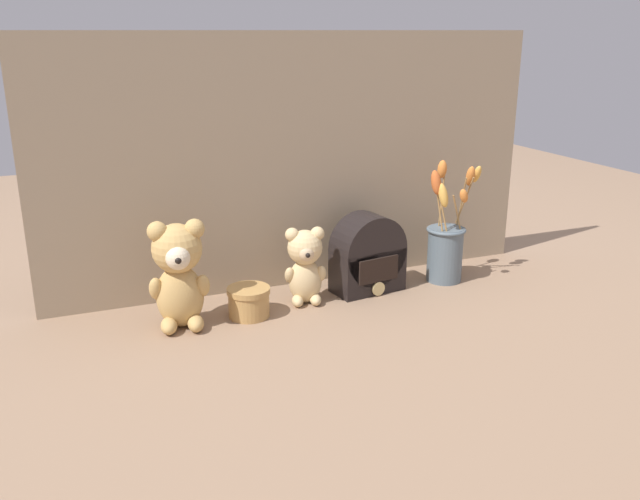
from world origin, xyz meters
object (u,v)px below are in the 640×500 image
at_px(flower_vase, 446,245).
at_px(vintage_radio, 368,257).
at_px(teddy_bear_medium, 305,264).
at_px(teddy_bear_large, 179,273).
at_px(decorative_tin_tall, 249,302).

xyz_separation_m(flower_vase, vintage_radio, (-0.23, 0.01, -0.01)).
distance_m(teddy_bear_medium, vintage_radio, 0.18).
distance_m(teddy_bear_large, decorative_tin_tall, 0.19).
xyz_separation_m(teddy_bear_medium, flower_vase, (0.41, 0.01, -0.00)).
distance_m(flower_vase, vintage_radio, 0.23).
height_order(teddy_bear_medium, decorative_tin_tall, teddy_bear_medium).
distance_m(teddy_bear_large, flower_vase, 0.72).
distance_m(flower_vase, decorative_tin_tall, 0.57).
relative_size(flower_vase, vintage_radio, 1.58).
bearing_deg(vintage_radio, teddy_bear_medium, -174.47).
height_order(flower_vase, vintage_radio, flower_vase).
height_order(flower_vase, decorative_tin_tall, flower_vase).
bearing_deg(teddy_bear_medium, teddy_bear_large, -174.21).
bearing_deg(teddy_bear_large, vintage_radio, 5.70).
xyz_separation_m(flower_vase, decorative_tin_tall, (-0.56, -0.04, -0.06)).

